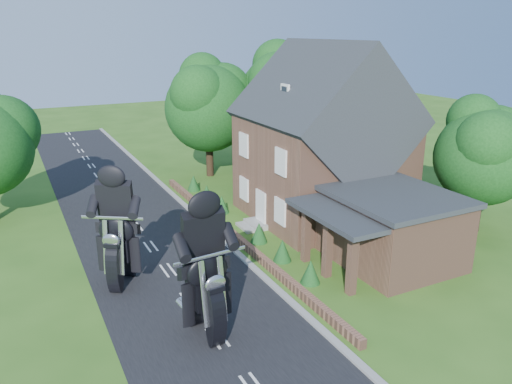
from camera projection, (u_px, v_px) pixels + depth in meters
name	position (u px, v px, depth m)	size (l,w,h in m)	color
ground	(190.00, 300.00, 20.79)	(120.00, 120.00, 0.00)	#2F5919
road	(190.00, 300.00, 20.78)	(7.00, 80.00, 0.02)	black
kerb	(267.00, 280.00, 22.33)	(0.30, 80.00, 0.12)	gray
garden_wall	(234.00, 235.00, 26.81)	(0.30, 22.00, 0.40)	brown
house	(323.00, 145.00, 29.03)	(9.54, 8.64, 10.24)	brown
annex	(390.00, 227.00, 23.79)	(7.05, 5.94, 3.44)	brown
tree_annex_side	(488.00, 148.00, 26.76)	(5.64, 5.20, 7.48)	black
tree_house_right	(377.00, 116.00, 33.63)	(6.51, 6.00, 8.40)	black
tree_behind_house	(290.00, 91.00, 38.63)	(7.81, 7.20, 10.08)	black
tree_behind_left	(213.00, 100.00, 37.03)	(6.94, 6.40, 9.16)	black
shrub_a	(310.00, 272.00, 22.04)	(0.90, 0.90, 1.10)	#133E17
shrub_b	(282.00, 250.00, 24.16)	(0.90, 0.90, 1.10)	#133E17
shrub_c	(259.00, 232.00, 26.28)	(0.90, 0.90, 1.10)	#133E17
shrub_d	(222.00, 204.00, 30.52)	(0.90, 0.90, 1.10)	#133E17
shrub_e	(207.00, 193.00, 32.64)	(0.90, 0.90, 1.10)	#133E17
shrub_f	(194.00, 183.00, 34.77)	(0.90, 0.90, 1.10)	#133E17
motorcycle_lead	(206.00, 315.00, 18.13)	(0.46, 1.82, 1.69)	black
motorcycle_follow	(122.00, 267.00, 21.81)	(0.45, 1.77, 1.65)	black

